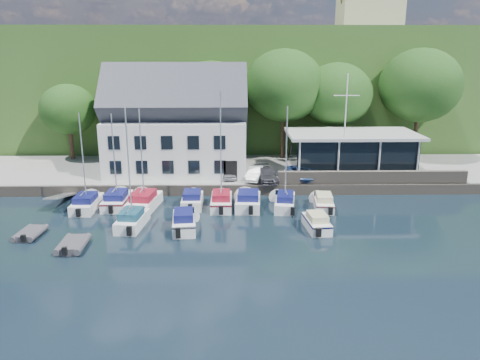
{
  "coord_description": "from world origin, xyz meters",
  "views": [
    {
      "loc": [
        -1.38,
        -31.17,
        13.29
      ],
      "look_at": [
        -0.64,
        9.0,
        2.06
      ],
      "focal_mm": 35.0,
      "sensor_mm": 36.0,
      "label": 1
    }
  ],
  "objects_px": {
    "club_pavilion": "(351,152)",
    "car_blue": "(302,172)",
    "car_silver": "(228,173)",
    "car_white": "(256,173)",
    "boat_r1_2": "(142,155)",
    "boat_r1_5": "(248,199)",
    "car_dgrey": "(266,175)",
    "dinghy_1": "(73,243)",
    "boat_r2_4": "(317,221)",
    "harbor_building": "(177,130)",
    "boat_r1_1": "(114,158)",
    "dinghy_0": "(30,232)",
    "boat_r1_6": "(286,160)",
    "flagpole": "(345,128)",
    "boat_r2_1": "(129,172)",
    "boat_r2_2": "(184,220)",
    "boat_r1_7": "(323,201)",
    "boat_r1_4": "(221,157)",
    "boat_r1_0": "(83,162)",
    "boat_r1_3": "(192,198)"
  },
  "relations": [
    {
      "from": "club_pavilion",
      "to": "car_blue",
      "type": "bearing_deg",
      "value": -152.59
    },
    {
      "from": "car_silver",
      "to": "car_blue",
      "type": "distance_m",
      "value": 7.24
    },
    {
      "from": "car_white",
      "to": "car_blue",
      "type": "distance_m",
      "value": 4.53
    },
    {
      "from": "boat_r1_2",
      "to": "boat_r1_5",
      "type": "height_order",
      "value": "boat_r1_2"
    },
    {
      "from": "car_dgrey",
      "to": "dinghy_1",
      "type": "height_order",
      "value": "car_dgrey"
    },
    {
      "from": "car_dgrey",
      "to": "boat_r2_4",
      "type": "xyz_separation_m",
      "value": [
        3.16,
        -10.23,
        -0.96
      ]
    },
    {
      "from": "harbor_building",
      "to": "boat_r1_1",
      "type": "xyz_separation_m",
      "value": [
        -4.43,
        -8.51,
        -0.99
      ]
    },
    {
      "from": "boat_r1_1",
      "to": "dinghy_0",
      "type": "bearing_deg",
      "value": -124.46
    },
    {
      "from": "boat_r1_5",
      "to": "car_white",
      "type": "bearing_deg",
      "value": 84.46
    },
    {
      "from": "car_dgrey",
      "to": "dinghy_1",
      "type": "xyz_separation_m",
      "value": [
        -14.33,
        -13.52,
        -1.26
      ]
    },
    {
      "from": "boat_r1_6",
      "to": "boat_r2_4",
      "type": "height_order",
      "value": "boat_r1_6"
    },
    {
      "from": "harbor_building",
      "to": "dinghy_0",
      "type": "xyz_separation_m",
      "value": [
        -9.25,
        -15.36,
        -5.02
      ]
    },
    {
      "from": "flagpole",
      "to": "boat_r1_5",
      "type": "xyz_separation_m",
      "value": [
        -9.46,
        -5.75,
        -5.31
      ]
    },
    {
      "from": "boat_r1_5",
      "to": "boat_r2_1",
      "type": "distance_m",
      "value": 10.76
    },
    {
      "from": "car_dgrey",
      "to": "boat_r1_2",
      "type": "xyz_separation_m",
      "value": [
        -10.89,
        -5.12,
        3.14
      ]
    },
    {
      "from": "car_silver",
      "to": "boat_r2_2",
      "type": "bearing_deg",
      "value": -116.25
    },
    {
      "from": "boat_r1_7",
      "to": "boat_r1_5",
      "type": "bearing_deg",
      "value": -176.8
    },
    {
      "from": "car_silver",
      "to": "boat_r1_4",
      "type": "bearing_deg",
      "value": -104.82
    },
    {
      "from": "car_silver",
      "to": "boat_r1_0",
      "type": "distance_m",
      "value": 13.86
    },
    {
      "from": "club_pavilion",
      "to": "boat_r2_1",
      "type": "relative_size",
      "value": 1.49
    },
    {
      "from": "boat_r2_1",
      "to": "dinghy_0",
      "type": "xyz_separation_m",
      "value": [
        -7.14,
        -1.84,
        -4.09
      ]
    },
    {
      "from": "car_white",
      "to": "boat_r1_5",
      "type": "bearing_deg",
      "value": -83.42
    },
    {
      "from": "boat_r1_5",
      "to": "car_dgrey",
      "type": "bearing_deg",
      "value": 73.51
    },
    {
      "from": "boat_r1_1",
      "to": "boat_r1_2",
      "type": "height_order",
      "value": "boat_r1_2"
    },
    {
      "from": "car_silver",
      "to": "boat_r2_2",
      "type": "relative_size",
      "value": 0.55
    },
    {
      "from": "boat_r1_1",
      "to": "boat_r1_5",
      "type": "height_order",
      "value": "boat_r1_1"
    },
    {
      "from": "car_dgrey",
      "to": "dinghy_0",
      "type": "xyz_separation_m",
      "value": [
        -18.18,
        -11.31,
        -1.3
      ]
    },
    {
      "from": "boat_r1_3",
      "to": "boat_r1_5",
      "type": "relative_size",
      "value": 0.91
    },
    {
      "from": "flagpole",
      "to": "car_white",
      "type": "bearing_deg",
      "value": -178.99
    },
    {
      "from": "boat_r1_0",
      "to": "boat_r1_3",
      "type": "relative_size",
      "value": 1.56
    },
    {
      "from": "boat_r1_3",
      "to": "dinghy_1",
      "type": "xyz_separation_m",
      "value": [
        -7.55,
        -8.91,
        -0.35
      ]
    },
    {
      "from": "boat_r2_1",
      "to": "dinghy_1",
      "type": "relative_size",
      "value": 2.78
    },
    {
      "from": "boat_r1_4",
      "to": "dinghy_0",
      "type": "height_order",
      "value": "boat_r1_4"
    },
    {
      "from": "boat_r1_4",
      "to": "car_silver",
      "type": "bearing_deg",
      "value": 85.16
    },
    {
      "from": "harbor_building",
      "to": "boat_r1_7",
      "type": "height_order",
      "value": "harbor_building"
    },
    {
      "from": "boat_r1_6",
      "to": "club_pavilion",
      "type": "bearing_deg",
      "value": 57.23
    },
    {
      "from": "boat_r1_3",
      "to": "boat_r2_4",
      "type": "height_order",
      "value": "boat_r1_3"
    },
    {
      "from": "boat_r1_0",
      "to": "boat_r1_3",
      "type": "bearing_deg",
      "value": 3.95
    },
    {
      "from": "dinghy_1",
      "to": "boat_r1_6",
      "type": "bearing_deg",
      "value": 26.29
    },
    {
      "from": "car_dgrey",
      "to": "flagpole",
      "type": "height_order",
      "value": "flagpole"
    },
    {
      "from": "club_pavilion",
      "to": "car_silver",
      "type": "xyz_separation_m",
      "value": [
        -12.74,
        -2.55,
        -1.51
      ]
    },
    {
      "from": "boat_r2_4",
      "to": "dinghy_1",
      "type": "height_order",
      "value": "boat_r2_4"
    },
    {
      "from": "club_pavilion",
      "to": "boat_r1_3",
      "type": "relative_size",
      "value": 2.48
    },
    {
      "from": "boat_r1_4",
      "to": "boat_r1_3",
      "type": "bearing_deg",
      "value": 170.99
    },
    {
      "from": "boat_r2_1",
      "to": "boat_r1_5",
      "type": "bearing_deg",
      "value": 31.57
    },
    {
      "from": "boat_r1_1",
      "to": "boat_r1_2",
      "type": "relative_size",
      "value": 0.91
    },
    {
      "from": "flagpole",
      "to": "boat_r1_7",
      "type": "relative_size",
      "value": 1.81
    },
    {
      "from": "dinghy_0",
      "to": "boat_r1_6",
      "type": "bearing_deg",
      "value": 21.45
    },
    {
      "from": "boat_r1_0",
      "to": "boat_r2_4",
      "type": "height_order",
      "value": "boat_r1_0"
    },
    {
      "from": "club_pavilion",
      "to": "boat_r2_2",
      "type": "bearing_deg",
      "value": -139.7
    }
  ]
}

